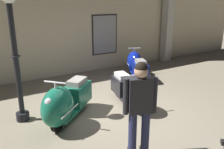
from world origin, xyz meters
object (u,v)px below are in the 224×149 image
at_px(scooter_1, 131,91).
at_px(visitor_1, 140,104).
at_px(scooter_2, 136,64).
at_px(lamppost, 15,49).
at_px(scooter_0, 65,103).

distance_m(scooter_1, visitor_1, 1.96).
xyz_separation_m(scooter_1, visitor_1, (-1.00, -1.60, 0.52)).
relative_size(scooter_2, lamppost, 0.59).
distance_m(scooter_2, visitor_1, 4.47).
bearing_deg(lamppost, scooter_2, 17.05).
bearing_deg(visitor_1, scooter_2, -13.29).
xyz_separation_m(scooter_2, lamppost, (-4.05, -1.24, 1.15)).
bearing_deg(visitor_1, scooter_1, -8.90).
distance_m(scooter_0, scooter_2, 3.79).
relative_size(scooter_0, visitor_1, 0.98).
distance_m(scooter_2, lamppost, 4.38).
bearing_deg(scooter_1, scooter_0, -82.74).
bearing_deg(visitor_1, lamppost, 54.19).
distance_m(scooter_0, lamppost, 1.49).
xyz_separation_m(scooter_0, visitor_1, (0.66, -1.70, 0.47)).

